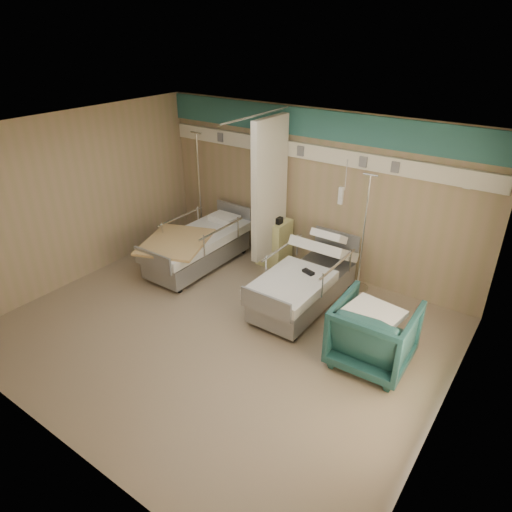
# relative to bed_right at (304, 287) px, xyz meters

# --- Properties ---
(ground) EXTENTS (6.00, 5.00, 0.00)m
(ground) POSITION_rel_bed_right_xyz_m (-0.60, -1.30, -0.32)
(ground) COLOR gray
(ground) RESTS_ON ground
(room_walls) EXTENTS (6.04, 5.04, 2.82)m
(room_walls) POSITION_rel_bed_right_xyz_m (-0.63, -1.05, 1.55)
(room_walls) COLOR tan
(room_walls) RESTS_ON ground
(bed_right) EXTENTS (1.00, 2.16, 0.63)m
(bed_right) POSITION_rel_bed_right_xyz_m (0.00, 0.00, 0.00)
(bed_right) COLOR silver
(bed_right) RESTS_ON ground
(bed_left) EXTENTS (1.00, 2.16, 0.63)m
(bed_left) POSITION_rel_bed_right_xyz_m (-2.20, 0.00, 0.00)
(bed_left) COLOR silver
(bed_left) RESTS_ON ground
(bedside_cabinet) EXTENTS (0.50, 0.48, 0.85)m
(bedside_cabinet) POSITION_rel_bed_right_xyz_m (-1.15, 0.90, 0.11)
(bedside_cabinet) COLOR #D9D887
(bedside_cabinet) RESTS_ON ground
(visitor_armchair) EXTENTS (0.99, 1.02, 0.90)m
(visitor_armchair) POSITION_rel_bed_right_xyz_m (1.41, -0.68, 0.13)
(visitor_armchair) COLOR #1D4A49
(visitor_armchair) RESTS_ON ground
(waffle_blanket) EXTENTS (0.73, 0.67, 0.07)m
(waffle_blanket) POSITION_rel_bed_right_xyz_m (1.37, -0.69, 0.62)
(waffle_blanket) COLOR white
(waffle_blanket) RESTS_ON visitor_armchair
(iv_stand_right) EXTENTS (0.35, 0.35, 1.98)m
(iv_stand_right) POSITION_rel_bed_right_xyz_m (0.50, 0.95, 0.09)
(iv_stand_right) COLOR silver
(iv_stand_right) RESTS_ON ground
(iv_stand_left) EXTENTS (0.39, 0.39, 2.18)m
(iv_stand_left) POSITION_rel_bed_right_xyz_m (-2.93, 0.92, 0.13)
(iv_stand_left) COLOR silver
(iv_stand_left) RESTS_ON ground
(call_remote) EXTENTS (0.21, 0.14, 0.04)m
(call_remote) POSITION_rel_bed_right_xyz_m (0.10, -0.07, 0.34)
(call_remote) COLOR black
(call_remote) RESTS_ON bed_right
(tan_blanket) EXTENTS (1.38, 1.54, 0.04)m
(tan_blanket) POSITION_rel_bed_right_xyz_m (-2.27, -0.46, 0.34)
(tan_blanket) COLOR tan
(tan_blanket) RESTS_ON bed_left
(toiletry_bag) EXTENTS (0.21, 0.13, 0.11)m
(toiletry_bag) POSITION_rel_bed_right_xyz_m (-1.07, 0.82, 0.59)
(toiletry_bag) COLOR black
(toiletry_bag) RESTS_ON bedside_cabinet
(white_cup) EXTENTS (0.11, 0.11, 0.12)m
(white_cup) POSITION_rel_bed_right_xyz_m (-1.33, 1.03, 0.60)
(white_cup) COLOR white
(white_cup) RESTS_ON bedside_cabinet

